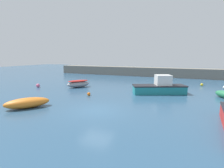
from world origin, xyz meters
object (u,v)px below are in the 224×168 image
(rowboat_blue_near, at_px, (27,103))
(mooring_buoy_yellow, at_px, (202,85))
(motorboat_grey_hull, at_px, (160,87))
(mooring_buoy_white, at_px, (224,87))
(rowboat_with_red_cover, at_px, (78,84))
(mooring_buoy_pink, at_px, (38,85))
(mooring_buoy_orange, at_px, (89,94))

(rowboat_blue_near, height_order, mooring_buoy_yellow, rowboat_blue_near)
(motorboat_grey_hull, bearing_deg, mooring_buoy_white, -164.27)
(rowboat_with_red_cover, bearing_deg, rowboat_blue_near, 46.13)
(motorboat_grey_hull, height_order, mooring_buoy_pink, motorboat_grey_hull)
(rowboat_blue_near, xyz_separation_m, mooring_buoy_yellow, (14.57, 17.78, -0.24))
(rowboat_with_red_cover, relative_size, mooring_buoy_white, 8.02)
(mooring_buoy_white, relative_size, mooring_buoy_yellow, 1.05)
(rowboat_blue_near, xyz_separation_m, mooring_buoy_orange, (2.51, 5.94, -0.24))
(mooring_buoy_pink, height_order, mooring_buoy_white, mooring_buoy_pink)
(mooring_buoy_white, bearing_deg, rowboat_with_red_cover, -161.01)
(mooring_buoy_white, bearing_deg, mooring_buoy_yellow, 151.23)
(rowboat_blue_near, bearing_deg, mooring_buoy_yellow, -1.88)
(motorboat_grey_hull, height_order, mooring_buoy_orange, motorboat_grey_hull)
(motorboat_grey_hull, height_order, mooring_buoy_white, motorboat_grey_hull)
(motorboat_grey_hull, xyz_separation_m, rowboat_blue_near, (-9.58, -10.13, -0.30))
(rowboat_blue_near, distance_m, mooring_buoy_orange, 6.46)
(motorboat_grey_hull, xyz_separation_m, mooring_buoy_orange, (-7.06, -4.19, -0.55))
(rowboat_blue_near, bearing_deg, mooring_buoy_orange, 14.52)
(rowboat_with_red_cover, distance_m, mooring_buoy_yellow, 17.87)
(motorboat_grey_hull, bearing_deg, rowboat_with_red_cover, -22.70)
(mooring_buoy_pink, relative_size, mooring_buoy_white, 1.24)
(mooring_buoy_white, distance_m, mooring_buoy_yellow, 2.95)
(mooring_buoy_orange, bearing_deg, rowboat_with_red_cover, 134.99)
(mooring_buoy_white, xyz_separation_m, mooring_buoy_yellow, (-2.59, 1.42, -0.01))
(mooring_buoy_yellow, bearing_deg, motorboat_grey_hull, -123.15)
(mooring_buoy_orange, relative_size, mooring_buoy_yellow, 0.97)
(mooring_buoy_pink, bearing_deg, mooring_buoy_yellow, 25.26)
(motorboat_grey_hull, distance_m, mooring_buoy_orange, 8.23)
(rowboat_with_red_cover, relative_size, motorboat_grey_hull, 0.52)
(rowboat_blue_near, bearing_deg, mooring_buoy_pink, 78.20)
(rowboat_blue_near, bearing_deg, mooring_buoy_white, -8.91)
(rowboat_blue_near, height_order, mooring_buoy_pink, rowboat_blue_near)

